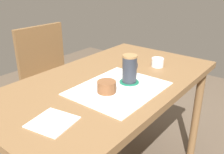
# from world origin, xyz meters

# --- Properties ---
(dining_table) EXTENTS (1.24, 0.70, 0.72)m
(dining_table) POSITION_xyz_m (0.00, 0.00, 0.64)
(dining_table) COLOR brown
(dining_table) RESTS_ON ground_plane
(wooden_chair) EXTENTS (0.44, 0.44, 0.87)m
(wooden_chair) POSITION_xyz_m (0.16, 0.65, 0.49)
(wooden_chair) COLOR brown
(wooden_chair) RESTS_ON ground_plane
(placemat) EXTENTS (0.43, 0.35, 0.00)m
(placemat) POSITION_xyz_m (-0.05, -0.11, 0.72)
(placemat) COLOR white
(placemat) RESTS_ON dining_table
(pastry_plate) EXTENTS (0.16, 0.16, 0.01)m
(pastry_plate) POSITION_xyz_m (-0.14, -0.10, 0.73)
(pastry_plate) COLOR white
(pastry_plate) RESTS_ON placemat
(pastry) EXTENTS (0.08, 0.08, 0.05)m
(pastry) POSITION_xyz_m (-0.14, -0.10, 0.76)
(pastry) COLOR brown
(pastry) RESTS_ON pastry_plate
(coffee_coaster) EXTENTS (0.10, 0.10, 0.00)m
(coffee_coaster) POSITION_xyz_m (0.03, -0.11, 0.73)
(coffee_coaster) COLOR #196B4C
(coffee_coaster) RESTS_ON placemat
(coffee_mug) EXTENTS (0.10, 0.07, 0.14)m
(coffee_mug) POSITION_xyz_m (0.03, -0.11, 0.80)
(coffee_mug) COLOR #2D333D
(coffee_mug) RESTS_ON coffee_coaster
(teaspoon) EXTENTS (0.13, 0.01, 0.01)m
(teaspoon) POSITION_xyz_m (-0.08, -0.24, 0.73)
(teaspoon) COLOR silver
(teaspoon) RESTS_ON placemat
(paper_napkin) EXTENTS (0.17, 0.17, 0.00)m
(paper_napkin) POSITION_xyz_m (-0.43, -0.09, 0.72)
(paper_napkin) COLOR white
(paper_napkin) RESTS_ON dining_table
(sugar_bowl) EXTENTS (0.07, 0.07, 0.05)m
(sugar_bowl) POSITION_xyz_m (0.33, -0.10, 0.74)
(sugar_bowl) COLOR white
(sugar_bowl) RESTS_ON dining_table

